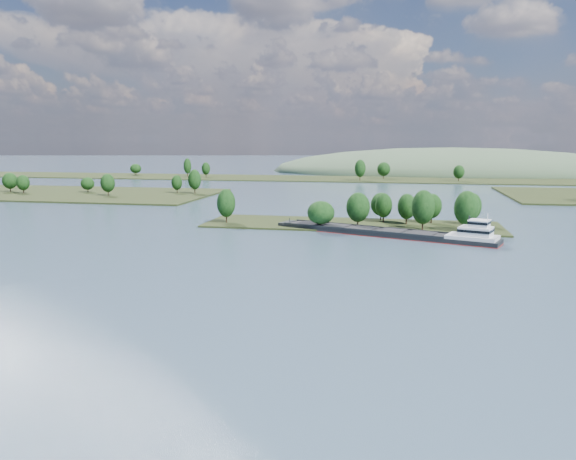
# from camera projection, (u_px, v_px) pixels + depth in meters

# --- Properties ---
(ground) EXTENTS (1800.00, 1800.00, 0.00)m
(ground) POSITION_uv_depth(u_px,v_px,m) (329.00, 263.00, 134.29)
(ground) COLOR #3A5364
(ground) RESTS_ON ground
(tree_island) EXTENTS (100.00, 31.91, 14.18)m
(tree_island) POSITION_uv_depth(u_px,v_px,m) (371.00, 215.00, 188.70)
(tree_island) COLOR black
(tree_island) RESTS_ON ground
(back_shoreline) EXTENTS (900.00, 60.00, 15.77)m
(back_shoreline) POSITION_uv_depth(u_px,v_px,m) (390.00, 179.00, 403.16)
(back_shoreline) COLOR black
(back_shoreline) RESTS_ON ground
(hill_west) EXTENTS (320.00, 160.00, 44.00)m
(hill_west) POSITION_uv_depth(u_px,v_px,m) (452.00, 173.00, 490.33)
(hill_west) COLOR #3B5137
(hill_west) RESTS_ON ground
(cargo_barge) EXTENTS (68.99, 31.56, 9.51)m
(cargo_barge) POSITION_uv_depth(u_px,v_px,m) (397.00, 233.00, 170.22)
(cargo_barge) COLOR black
(cargo_barge) RESTS_ON ground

